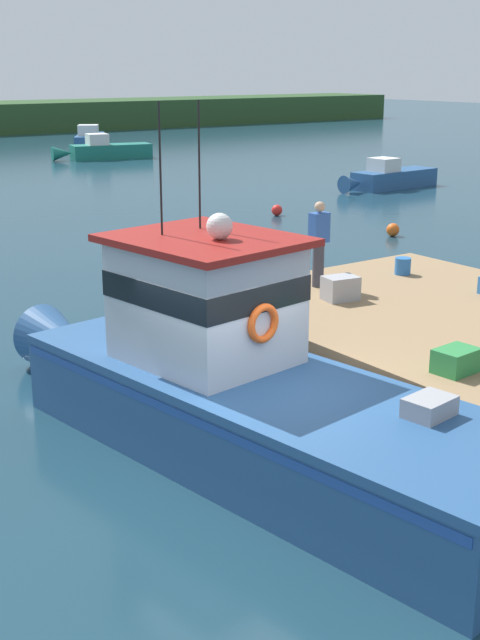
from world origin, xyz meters
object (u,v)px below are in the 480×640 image
(deckhand_further_back, at_px, (319,242))
(moored_boat_outer_mooring, at_px, (89,140))
(moored_boat_far_left, at_px, (104,150))
(crate_stack_near_edge, at_px, (456,361))
(bait_bucket, at_px, (403,266))
(main_fishing_boat, at_px, (237,384))
(moored_boat_mid_harbor, at_px, (389,178))
(mooring_buoy_outer, at_px, (277,210))
(mooring_buoy_inshore, at_px, (393,230))
(crate_stack_mid_dock, at_px, (340,288))

(deckhand_further_back, xyz_separation_m, moored_boat_outer_mooring, (14.78, 40.51, -1.51))
(moored_boat_far_left, bearing_deg, deckhand_further_back, -110.33)
(crate_stack_near_edge, relative_size, deckhand_further_back, 0.37)
(moored_boat_outer_mooring, bearing_deg, bait_bucket, -107.35)
(main_fishing_boat, bearing_deg, moored_boat_mid_harbor, 40.63)
(main_fishing_boat, relative_size, mooring_buoy_outer, 24.99)
(crate_stack_near_edge, xyz_separation_m, moored_boat_far_left, (14.16, 38.75, -0.86))
(mooring_buoy_inshore, bearing_deg, moored_boat_mid_harbor, 45.67)
(main_fishing_boat, height_order, deckhand_further_back, main_fishing_boat)
(main_fishing_boat, height_order, mooring_buoy_outer, main_fishing_boat)
(main_fishing_boat, relative_size, deckhand_further_back, 6.11)
(moored_boat_far_left, bearing_deg, moored_boat_outer_mooring, 71.44)
(main_fishing_boat, xyz_separation_m, deckhand_further_back, (3.98, 2.95, 1.05))
(moored_boat_outer_mooring, bearing_deg, crate_stack_mid_dock, -109.98)
(main_fishing_boat, relative_size, crate_stack_mid_dock, 16.60)
(moored_boat_far_left, relative_size, mooring_buoy_outer, 14.90)
(moored_boat_mid_harbor, bearing_deg, crate_stack_mid_dock, -137.21)
(crate_stack_near_edge, bearing_deg, moored_boat_outer_mooring, 70.14)
(crate_stack_mid_dock, height_order, crate_stack_near_edge, crate_stack_mid_dock)
(bait_bucket, relative_size, moored_boat_far_left, 0.06)
(moored_boat_mid_harbor, xyz_separation_m, moored_boat_far_left, (-4.64, 18.75, 0.04))
(moored_boat_far_left, bearing_deg, mooring_buoy_inshore, -97.01)
(mooring_buoy_inshore, bearing_deg, moored_boat_far_left, 82.99)
(main_fishing_boat, relative_size, moored_boat_mid_harbor, 1.83)
(bait_bucket, distance_m, mooring_buoy_outer, 14.34)
(moored_boat_far_left, bearing_deg, main_fishing_boat, -114.17)
(moored_boat_mid_harbor, relative_size, moored_boat_outer_mooring, 0.91)
(moored_boat_mid_harbor, bearing_deg, mooring_buoy_inshore, -134.33)
(deckhand_further_back, height_order, moored_boat_mid_harbor, deckhand_further_back)
(crate_stack_near_edge, distance_m, moored_boat_outer_mooring, 48.11)
(moored_boat_outer_mooring, height_order, mooring_buoy_inshore, moored_boat_outer_mooring)
(bait_bucket, bearing_deg, moored_boat_outer_mooring, 72.65)
(main_fishing_boat, xyz_separation_m, crate_stack_near_edge, (2.43, -1.78, 0.36))
(crate_stack_mid_dock, relative_size, deckhand_further_back, 0.37)
(crate_stack_mid_dock, distance_m, moored_boat_mid_harbor, 23.93)
(deckhand_further_back, distance_m, moored_boat_far_left, 36.31)
(crate_stack_near_edge, height_order, bait_bucket, bait_bucket)
(main_fishing_boat, height_order, moored_boat_outer_mooring, main_fishing_boat)
(crate_stack_mid_dock, distance_m, crate_stack_near_edge, 3.96)
(bait_bucket, distance_m, mooring_buoy_inshore, 10.40)
(moored_boat_outer_mooring, bearing_deg, mooring_buoy_outer, -102.24)
(crate_stack_mid_dock, bearing_deg, moored_boat_far_left, 69.76)
(crate_stack_mid_dock, height_order, moored_boat_mid_harbor, crate_stack_mid_dock)
(crate_stack_mid_dock, relative_size, bait_bucket, 1.76)
(crate_stack_near_edge, height_order, deckhand_further_back, deckhand_further_back)
(moored_boat_mid_harbor, height_order, mooring_buoy_outer, moored_boat_mid_harbor)
(moored_boat_mid_harbor, height_order, moored_boat_far_left, moored_boat_far_left)
(deckhand_further_back, bearing_deg, bait_bucket, -6.60)
(crate_stack_mid_dock, bearing_deg, main_fishing_boat, -151.79)
(bait_bucket, xyz_separation_m, deckhand_further_back, (-2.05, 0.24, 0.69))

